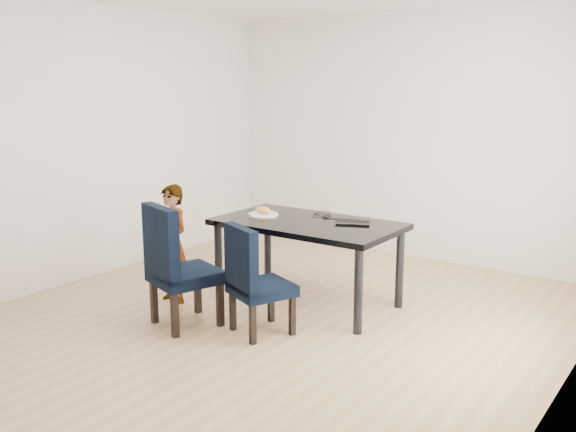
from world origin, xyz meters
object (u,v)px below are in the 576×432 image
Objects in this scene: chair_right at (262,279)px; plate at (263,215)px; laptop at (353,221)px; chair_left at (186,265)px; dining_table at (307,263)px; child at (172,244)px.

chair_right is 1.00m from plate.
laptop reaches higher than plate.
chair_left is at bearing -136.82° from chair_right.
chair_right reaches higher than laptop.
chair_left is at bearing -117.38° from dining_table.
dining_table is at bearing 119.87° from chair_right.
dining_table is 1.13m from chair_left.
chair_left is at bearing 31.03° from laptop.
child reaches higher than chair_left.
laptop is at bearing 98.39° from chair_right.
chair_right is 1.05m from laptop.
child is (-0.50, 0.35, 0.03)m from chair_left.
chair_left is 1.49m from laptop.
chair_right is 1.11m from child.
chair_right reaches higher than dining_table.
plate is 0.94× the size of laptop.
chair_left reaches higher than dining_table.
chair_right is 2.98× the size of laptop.
chair_left reaches higher than plate.
dining_table is 1.21m from child.
chair_right is at bearing -83.49° from dining_table.
plate is (0.04, 0.98, 0.25)m from chair_left.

